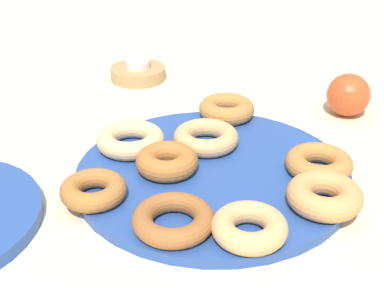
{
  "coord_description": "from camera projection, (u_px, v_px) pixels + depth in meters",
  "views": [
    {
      "loc": [
        -0.54,
        -0.25,
        0.37
      ],
      "look_at": [
        0.0,
        0.03,
        0.04
      ],
      "focal_mm": 50.27,
      "sensor_mm": 36.0,
      "label": 1
    }
  ],
  "objects": [
    {
      "name": "donut_8",
      "position": [
        167.0,
        161.0,
        0.69
      ],
      "size": [
        0.08,
        0.08,
        0.03
      ],
      "primitive_type": "torus",
      "rotation": [
        0.0,
        0.0,
        3.16
      ],
      "color": "#AD6B33",
      "rests_on": "donut_plate"
    },
    {
      "name": "donut_0",
      "position": [
        129.0,
        141.0,
        0.74
      ],
      "size": [
        0.13,
        0.13,
        0.03
      ],
      "primitive_type": "torus",
      "rotation": [
        0.0,
        0.0,
        3.63
      ],
      "color": "#EABC84",
      "rests_on": "donut_plate"
    },
    {
      "name": "donut_6",
      "position": [
        249.0,
        227.0,
        0.57
      ],
      "size": [
        0.08,
        0.08,
        0.03
      ],
      "primitive_type": "torus",
      "rotation": [
        0.0,
        0.0,
        1.56
      ],
      "color": "tan",
      "rests_on": "donut_plate"
    },
    {
      "name": "donut_1",
      "position": [
        227.0,
        109.0,
        0.83
      ],
      "size": [
        0.11,
        0.11,
        0.03
      ],
      "primitive_type": "torus",
      "rotation": [
        0.0,
        0.0,
        2.01
      ],
      "color": "#BC7A3D",
      "rests_on": "donut_plate"
    },
    {
      "name": "donut_7",
      "position": [
        173.0,
        219.0,
        0.58
      ],
      "size": [
        0.12,
        0.12,
        0.02
      ],
      "primitive_type": "torus",
      "rotation": [
        0.0,
        0.0,
        5.1
      ],
      "color": "#995B2D",
      "rests_on": "donut_plate"
    },
    {
      "name": "donut_4",
      "position": [
        324.0,
        196.0,
        0.62
      ],
      "size": [
        0.12,
        0.12,
        0.03
      ],
      "primitive_type": "torus",
      "rotation": [
        0.0,
        0.0,
        3.81
      ],
      "color": "tan",
      "rests_on": "donut_plate"
    },
    {
      "name": "donut_5",
      "position": [
        319.0,
        163.0,
        0.68
      ],
      "size": [
        0.11,
        0.11,
        0.03
      ],
      "primitive_type": "torus",
      "rotation": [
        0.0,
        0.0,
        1.16
      ],
      "color": "#BC7A3D",
      "rests_on": "donut_plate"
    },
    {
      "name": "apple",
      "position": [
        348.0,
        95.0,
        0.86
      ],
      "size": [
        0.07,
        0.07,
        0.07
      ],
      "primitive_type": "sphere",
      "color": "#CC4C23",
      "rests_on": "ground_plane"
    },
    {
      "name": "ground_plane",
      "position": [
        212.0,
        178.0,
        0.7
      ],
      "size": [
        2.4,
        2.4,
        0.0
      ],
      "primitive_type": "plane",
      "color": "beige"
    },
    {
      "name": "donut_3",
      "position": [
        93.0,
        190.0,
        0.63
      ],
      "size": [
        0.09,
        0.09,
        0.02
      ],
      "primitive_type": "torus",
      "rotation": [
        0.0,
        0.0,
        4.5
      ],
      "color": "#AD6B33",
      "rests_on": "donut_plate"
    },
    {
      "name": "candle_holder",
      "position": [
        138.0,
        73.0,
        1.01
      ],
      "size": [
        0.1,
        0.1,
        0.02
      ],
      "primitive_type": "cylinder",
      "color": "tan",
      "rests_on": "ground_plane"
    },
    {
      "name": "donut_plate",
      "position": [
        212.0,
        174.0,
        0.7
      ],
      "size": [
        0.36,
        0.36,
        0.01
      ],
      "primitive_type": "cylinder",
      "color": "#284C9E",
      "rests_on": "ground_plane"
    },
    {
      "name": "tealight",
      "position": [
        138.0,
        64.0,
        1.0
      ],
      "size": [
        0.05,
        0.05,
        0.01
      ],
      "primitive_type": "cylinder",
      "color": "silver",
      "rests_on": "candle_holder"
    },
    {
      "name": "donut_2",
      "position": [
        206.0,
        137.0,
        0.75
      ],
      "size": [
        0.11,
        0.11,
        0.03
      ],
      "primitive_type": "torus",
      "rotation": [
        0.0,
        0.0,
        4.46
      ],
      "color": "tan",
      "rests_on": "donut_plate"
    }
  ]
}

